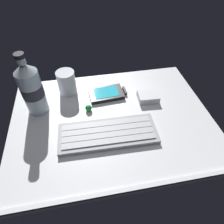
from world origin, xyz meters
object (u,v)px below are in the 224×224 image
juice_cup (67,83)px  charger_block (148,97)px  water_bottle (32,89)px  handheld_device (108,93)px  keyboard (108,133)px  trackball_mouse (88,108)px

juice_cup → charger_block: 29.06cm
water_bottle → handheld_device: bearing=7.3°
juice_cup → water_bottle: size_ratio=0.41×
keyboard → handheld_device: size_ratio=2.23×
handheld_device → juice_cup: (-14.00, 4.40, 3.18)cm
handheld_device → charger_block: bearing=-19.5°
handheld_device → juice_cup: size_ratio=1.55×
juice_cup → trackball_mouse: bearing=-59.8°
keyboard → charger_block: 21.08cm
juice_cup → charger_block: (27.45, -9.17, -2.71)cm
juice_cup → trackball_mouse: juice_cup is taller
charger_block → trackball_mouse: charger_block is taller
handheld_device → juice_cup: bearing=162.5°
water_bottle → charger_block: bearing=-2.6°
keyboard → juice_cup: juice_cup is taller
juice_cup → trackball_mouse: (6.34, -10.91, -2.81)cm
keyboard → water_bottle: water_bottle is taller
juice_cup → trackball_mouse: 12.93cm
charger_block → trackball_mouse: (-21.11, -1.74, -0.10)cm
handheld_device → charger_block: size_ratio=1.88×
handheld_device → charger_block: charger_block is taller
charger_block → water_bottle: bearing=177.4°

